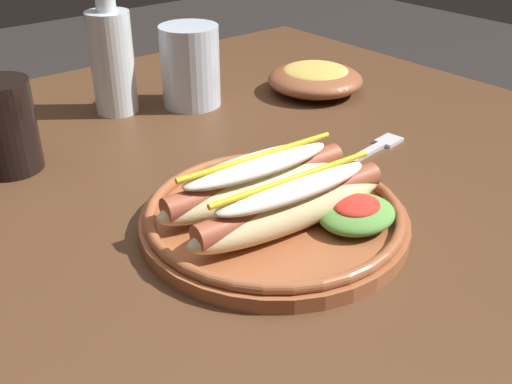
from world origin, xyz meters
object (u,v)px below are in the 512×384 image
(hot_dog_plate, at_px, (278,207))
(soda_cup, at_px, (4,126))
(fork, at_px, (376,148))
(water_cup, at_px, (190,66))
(glass_bottle, at_px, (112,56))
(side_bowl, at_px, (315,78))

(hot_dog_plate, xyz_separation_m, soda_cup, (-0.17, 0.32, 0.03))
(fork, bearing_deg, hot_dog_plate, -171.77)
(fork, height_order, water_cup, water_cup)
(soda_cup, bearing_deg, fork, -32.49)
(fork, relative_size, water_cup, 0.98)
(hot_dog_plate, distance_m, glass_bottle, 0.41)
(fork, relative_size, side_bowl, 0.78)
(soda_cup, relative_size, glass_bottle, 0.50)
(fork, relative_size, glass_bottle, 0.53)
(hot_dog_plate, bearing_deg, side_bowl, 40.50)
(water_cup, bearing_deg, soda_cup, -171.72)
(water_cup, relative_size, glass_bottle, 0.54)
(water_cup, bearing_deg, fork, -72.22)
(hot_dog_plate, xyz_separation_m, fork, (0.23, 0.06, -0.02))
(hot_dog_plate, relative_size, side_bowl, 1.81)
(fork, distance_m, soda_cup, 0.48)
(water_cup, bearing_deg, side_bowl, -24.03)
(hot_dog_plate, height_order, fork, hot_dog_plate)
(hot_dog_plate, bearing_deg, water_cup, 69.38)
(soda_cup, bearing_deg, water_cup, 8.28)
(glass_bottle, xyz_separation_m, side_bowl, (0.29, -0.13, -0.06))
(fork, distance_m, glass_bottle, 0.41)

